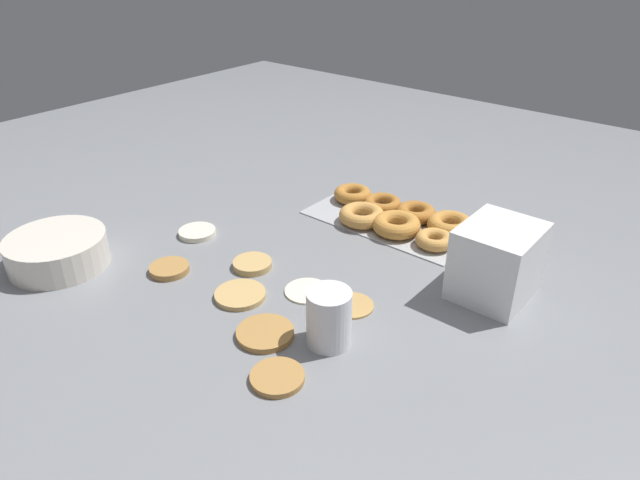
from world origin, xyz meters
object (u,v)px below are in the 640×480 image
at_px(pancake_6, 252,264).
at_px(batter_bowl, 57,251).
at_px(paper_cup, 329,318).
at_px(pancake_0, 169,269).
at_px(pancake_7, 307,290).
at_px(pancake_2, 350,305).
at_px(pancake_3, 265,333).
at_px(pancake_5, 198,232).
at_px(container_stack, 497,261).
at_px(pancake_1, 240,295).
at_px(donut_tray, 396,217).
at_px(pancake_4, 277,377).

distance_m(pancake_6, batter_bowl, 0.42).
bearing_deg(paper_cup, pancake_6, -17.96).
distance_m(pancake_0, pancake_7, 0.30).
relative_size(pancake_2, pancake_3, 0.82).
distance_m(pancake_5, batter_bowl, 0.30).
bearing_deg(pancake_7, paper_cup, 143.99).
xyz_separation_m(container_stack, paper_cup, (0.16, 0.33, -0.02)).
height_order(pancake_0, pancake_1, pancake_0).
bearing_deg(batter_bowl, pancake_7, -151.64).
bearing_deg(pancake_1, paper_cup, -179.27).
bearing_deg(paper_cup, pancake_7, -36.01).
relative_size(pancake_0, pancake_1, 0.82).
xyz_separation_m(pancake_2, pancake_6, (0.25, 0.02, 0.00)).
relative_size(pancake_3, pancake_6, 1.25).
bearing_deg(pancake_1, pancake_5, -23.45).
height_order(pancake_1, batter_bowl, batter_bowl).
bearing_deg(pancake_2, pancake_5, -0.69).
xyz_separation_m(pancake_0, container_stack, (-0.56, -0.36, 0.07)).
height_order(pancake_0, paper_cup, paper_cup).
relative_size(pancake_2, donut_tray, 0.21).
bearing_deg(pancake_2, pancake_0, 20.51).
relative_size(pancake_0, pancake_6, 1.00).
relative_size(pancake_4, pancake_7, 0.98).
bearing_deg(batter_bowl, donut_tray, -126.31).
bearing_deg(donut_tray, batter_bowl, 53.69).
height_order(pancake_1, container_stack, container_stack).
bearing_deg(pancake_2, container_stack, -130.90).
distance_m(pancake_1, pancake_5, 0.29).
bearing_deg(batter_bowl, pancake_6, -142.06).
distance_m(donut_tray, batter_bowl, 0.77).
bearing_deg(pancake_5, pancake_6, 174.17).
xyz_separation_m(pancake_5, container_stack, (-0.64, -0.21, 0.07)).
bearing_deg(pancake_6, pancake_0, 45.28).
relative_size(pancake_2, pancake_5, 0.99).
xyz_separation_m(pancake_2, donut_tray, (0.12, -0.35, 0.01)).
bearing_deg(pancake_0, pancake_5, -60.68).
bearing_deg(donut_tray, pancake_2, 109.23).
bearing_deg(container_stack, pancake_2, 49.10).
bearing_deg(pancake_7, pancake_1, 47.14).
distance_m(pancake_2, pancake_5, 0.46).
bearing_deg(pancake_0, pancake_6, -134.72).
height_order(pancake_2, pancake_5, pancake_5).
relative_size(pancake_7, batter_bowl, 0.44).
bearing_deg(pancake_6, batter_bowl, 37.94).
bearing_deg(pancake_3, batter_bowl, 11.65).
distance_m(pancake_3, pancake_6, 0.24).
distance_m(pancake_5, pancake_7, 0.36).
distance_m(pancake_1, pancake_2, 0.22).
bearing_deg(pancake_5, pancake_4, 153.57).
relative_size(pancake_6, paper_cup, 0.79).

